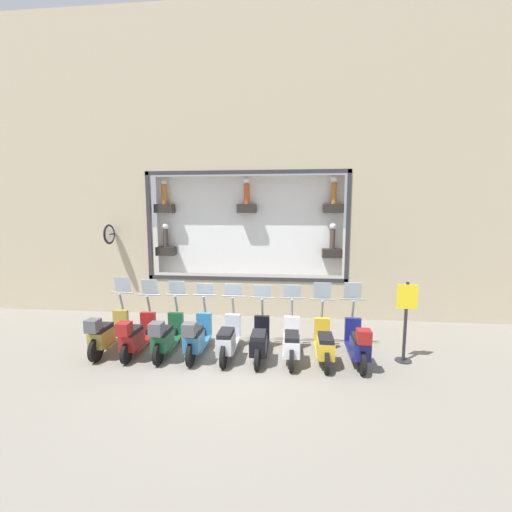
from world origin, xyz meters
TOP-DOWN VIEW (x-y plane):
  - ground_plane at (0.00, 0.00)m, footprint 120.00×120.00m
  - building_facade at (3.60, 0.00)m, footprint 1.24×36.00m
  - scooter_navy_0 at (0.21, -2.94)m, footprint 1.80×0.61m
  - scooter_yellow_1 at (0.26, -2.20)m, footprint 1.79×0.61m
  - scooter_white_2 at (0.26, -1.47)m, footprint 1.80×0.60m
  - scooter_black_3 at (0.26, -0.73)m, footprint 1.80×0.60m
  - scooter_silver_4 at (0.26, -0.00)m, footprint 1.80×0.61m
  - scooter_teal_5 at (0.21, 0.73)m, footprint 1.81×0.60m
  - scooter_green_6 at (0.20, 1.47)m, footprint 1.80×0.60m
  - scooter_red_7 at (0.20, 2.20)m, footprint 1.79×0.61m
  - scooter_olive_8 at (0.21, 2.93)m, footprint 1.81×0.61m
  - shop_sign_post at (0.45, -4.00)m, footprint 0.36×0.45m

SIDE VIEW (x-z plane):
  - ground_plane at x=0.00m, z-range 0.00..0.00m
  - scooter_yellow_1 at x=0.26m, z-range -0.41..1.25m
  - scooter_black_3 at x=0.26m, z-range -0.36..1.20m
  - scooter_white_2 at x=0.26m, z-range -0.36..1.22m
  - scooter_silver_4 at x=0.26m, z-range -0.36..1.22m
  - scooter_red_7 at x=0.20m, z-range -0.36..1.28m
  - scooter_green_6 at x=0.20m, z-range -0.33..1.28m
  - scooter_navy_0 at x=0.21m, z-range -0.36..1.31m
  - scooter_teal_5 at x=0.21m, z-range -0.31..1.26m
  - scooter_olive_8 at x=0.21m, z-range -0.36..1.33m
  - shop_sign_post at x=0.45m, z-range 0.08..1.91m
  - building_facade at x=3.60m, z-range 0.11..9.65m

